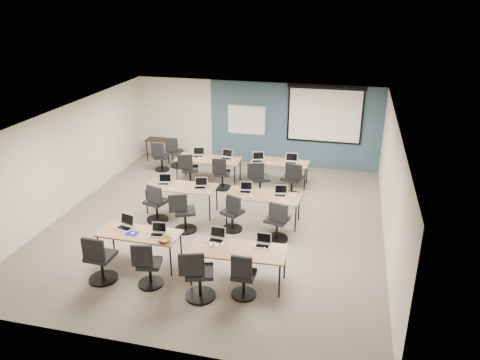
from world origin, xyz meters
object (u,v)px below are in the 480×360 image
(training_table_front_left, at_px, (139,235))
(task_chair_3, at_px, (243,279))
(utility_table, at_px, (159,142))
(laptop_2, at_px, (217,237))
(laptop_4, at_px, (164,182))
(laptop_6, at_px, (246,189))
(task_chair_8, at_px, (189,172))
(task_chair_4, at_px, (156,206))
(laptop_8, at_px, (198,154))
(task_chair_2, at_px, (198,279))
(training_table_mid_right, at_px, (263,197))
(laptop_10, at_px, (258,159))
(laptop_11, at_px, (291,161))
(task_chair_5, at_px, (183,215))
(task_chair_1, at_px, (148,268))
(spare_chair_b, at_px, (161,159))
(training_table_back_right, at_px, (280,163))
(task_chair_9, at_px, (222,176))
(projector_screen, at_px, (325,112))
(task_chair_10, at_px, (259,182))
(task_chair_0, at_px, (100,262))
(task_chair_11, at_px, (292,183))
(task_chair_6, at_px, (233,216))
(training_table_mid_left, at_px, (181,188))
(laptop_7, at_px, (280,193))
(training_table_front_right, at_px, (238,251))
(laptop_3, at_px, (263,243))
(laptop_0, at_px, (126,225))
(whiteboard, at_px, (247,120))
(task_chair_7, at_px, (277,224))
(training_table_back_left, at_px, (208,160))
(laptop_1, at_px, (158,232))
(spare_chair_a, at_px, (176,155))

(training_table_front_left, relative_size, task_chair_3, 1.77)
(task_chair_3, relative_size, utility_table, 1.11)
(laptop_2, relative_size, laptop_4, 0.99)
(laptop_6, height_order, task_chair_8, task_chair_8)
(task_chair_4, distance_m, laptop_8, 2.99)
(task_chair_4, bearing_deg, task_chair_2, -37.16)
(training_table_mid_right, bearing_deg, laptop_10, 107.64)
(laptop_11, bearing_deg, task_chair_5, -123.04)
(task_chair_1, distance_m, spare_chair_b, 6.34)
(laptop_2, xyz_separation_m, laptop_8, (-1.98, 4.74, 0.00))
(training_table_back_right, height_order, laptop_4, laptop_4)
(training_table_front_left, xyz_separation_m, task_chair_9, (0.58, 4.22, -0.28))
(laptop_6, height_order, laptop_11, laptop_11)
(projector_screen, bearing_deg, task_chair_10, -120.05)
(task_chair_0, distance_m, task_chair_11, 5.85)
(task_chair_4, xyz_separation_m, laptop_11, (2.92, 3.06, 0.37))
(laptop_11, relative_size, task_chair_11, 0.34)
(training_table_front_left, distance_m, laptop_4, 2.63)
(training_table_mid_right, distance_m, task_chair_10, 1.57)
(training_table_mid_right, height_order, laptop_4, laptop_4)
(training_table_mid_right, relative_size, task_chair_6, 1.87)
(training_table_mid_left, distance_m, task_chair_2, 3.78)
(training_table_mid_left, bearing_deg, task_chair_8, 102.48)
(task_chair_3, distance_m, laptop_7, 3.24)
(training_table_front_right, height_order, laptop_3, laptop_3)
(task_chair_3, bearing_deg, laptop_0, 164.28)
(task_chair_0, xyz_separation_m, task_chair_9, (1.06, 5.03, -0.03))
(task_chair_2, distance_m, spare_chair_b, 6.91)
(laptop_8, bearing_deg, task_chair_0, -107.60)
(task_chair_5, bearing_deg, projector_screen, 37.08)
(training_table_back_right, relative_size, laptop_3, 5.54)
(laptop_6, bearing_deg, training_table_front_right, -87.04)
(laptop_10, bearing_deg, task_chair_9, -166.23)
(whiteboard, relative_size, task_chair_7, 1.26)
(training_table_back_left, height_order, laptop_0, laptop_0)
(laptop_1, bearing_deg, laptop_2, -3.38)
(laptop_6, bearing_deg, laptop_4, 173.03)
(laptop_7, bearing_deg, laptop_3, -99.66)
(task_chair_1, xyz_separation_m, utility_table, (-2.63, 6.83, 0.25))
(training_table_front_right, height_order, spare_chair_a, spare_chair_a)
(projector_screen, height_order, training_table_front_right, projector_screen)
(task_chair_11, bearing_deg, laptop_11, 116.04)
(laptop_0, bearing_deg, laptop_4, 107.97)
(laptop_0, xyz_separation_m, spare_chair_a, (-1.00, 5.51, -0.39))
(spare_chair_a, bearing_deg, task_chair_7, -82.09)
(task_chair_6, xyz_separation_m, laptop_8, (-1.85, 2.99, 0.39))
(laptop_10, bearing_deg, laptop_7, -84.94)
(task_chair_1, distance_m, spare_chair_a, 6.66)
(task_chair_1, xyz_separation_m, laptop_4, (-1.00, 3.31, 0.39))
(task_chair_3, bearing_deg, laptop_2, 134.66)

